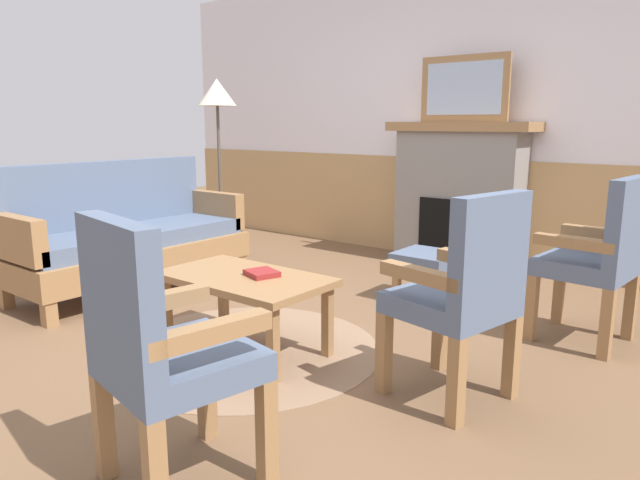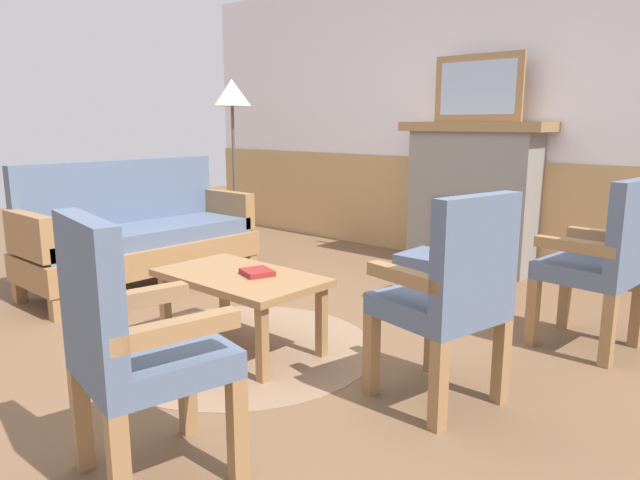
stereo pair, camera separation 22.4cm
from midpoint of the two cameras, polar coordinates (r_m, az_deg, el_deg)
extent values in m
plane|color=brown|center=(3.53, -2.00, -9.65)|extent=(14.00, 14.00, 0.00)
cube|color=white|center=(5.47, 17.54, 11.78)|extent=(7.20, 0.12, 2.70)
cube|color=tan|center=(5.47, 16.70, 2.61)|extent=(7.20, 0.02, 0.95)
cube|color=gray|center=(5.29, 15.92, 3.74)|extent=(1.10, 0.36, 1.20)
cube|color=black|center=(5.15, 14.85, 1.12)|extent=(0.56, 0.02, 0.48)
cube|color=olive|center=(5.24, 16.31, 10.68)|extent=(1.30, 0.44, 0.08)
cube|color=olive|center=(5.25, 16.51, 14.17)|extent=(0.80, 0.03, 0.56)
cube|color=#9EB2D1|center=(5.24, 16.43, 14.18)|extent=(0.68, 0.01, 0.44)
cube|color=olive|center=(4.13, -23.10, -6.26)|extent=(0.08, 0.08, 0.16)
cube|color=olive|center=(5.03, -5.57, -2.29)|extent=(0.08, 0.08, 0.16)
cube|color=olive|center=(4.66, -26.27, -4.56)|extent=(0.08, 0.08, 0.16)
cube|color=olive|center=(5.47, -9.83, -1.27)|extent=(0.08, 0.08, 0.16)
cube|color=olive|center=(4.72, -15.63, -1.33)|extent=(0.70, 1.80, 0.20)
cube|color=slate|center=(4.69, -15.73, 0.58)|extent=(0.60, 1.70, 0.12)
cube|color=slate|center=(4.90, -17.83, 4.58)|extent=(0.10, 1.70, 0.50)
cube|color=olive|center=(4.29, -25.41, 0.39)|extent=(0.60, 0.10, 0.30)
cube|color=olive|center=(5.17, -7.84, 3.12)|extent=(0.60, 0.10, 0.30)
cube|color=olive|center=(3.52, -13.22, -6.59)|extent=(0.05, 0.05, 0.40)
cube|color=olive|center=(2.90, -3.49, -10.22)|extent=(0.05, 0.05, 0.40)
cube|color=olive|center=(3.77, -7.73, -5.14)|extent=(0.05, 0.05, 0.40)
cube|color=olive|center=(3.21, 2.17, -8.06)|extent=(0.05, 0.05, 0.40)
cube|color=olive|center=(3.27, -5.98, -3.70)|extent=(0.96, 0.56, 0.04)
cylinder|color=#896B51|center=(3.40, -5.83, -10.50)|extent=(1.54, 1.54, 0.01)
cube|color=maroon|center=(3.23, -4.24, -3.21)|extent=(0.21, 0.20, 0.03)
cube|color=olive|center=(4.20, 9.54, -4.46)|extent=(0.05, 0.05, 0.26)
cube|color=olive|center=(4.06, 13.13, -5.19)|extent=(0.05, 0.05, 0.26)
cube|color=olive|center=(4.45, 11.62, -3.64)|extent=(0.05, 0.05, 0.26)
cube|color=olive|center=(4.31, 15.06, -4.28)|extent=(0.05, 0.05, 0.26)
cube|color=slate|center=(4.21, 12.44, -2.02)|extent=(0.40, 0.40, 0.10)
cube|color=olive|center=(3.62, 21.91, -6.60)|extent=(0.07, 0.07, 0.40)
cube|color=olive|center=(3.99, 24.51, -5.17)|extent=(0.07, 0.07, 0.40)
cube|color=olive|center=(3.48, 28.21, -7.90)|extent=(0.07, 0.07, 0.40)
cube|color=olive|center=(3.86, 30.27, -6.25)|extent=(0.07, 0.07, 0.40)
cube|color=slate|center=(3.67, 26.57, -2.71)|extent=(0.52, 0.52, 0.10)
cube|color=slate|center=(3.55, 29.99, 1.32)|extent=(0.12, 0.49, 0.48)
cube|color=olive|center=(3.44, 25.61, -0.58)|extent=(0.44, 0.11, 0.06)
cube|color=olive|center=(3.82, 27.89, 0.31)|extent=(0.44, 0.11, 0.06)
cube|color=olive|center=(2.81, 7.42, -11.07)|extent=(0.07, 0.07, 0.40)
cube|color=olive|center=(3.09, 13.12, -9.10)|extent=(0.07, 0.07, 0.40)
cube|color=olive|center=(2.55, 14.14, -13.76)|extent=(0.07, 0.07, 0.40)
cube|color=olive|center=(2.86, 19.62, -11.21)|extent=(0.07, 0.07, 0.40)
cube|color=slate|center=(2.73, 13.82, -6.36)|extent=(0.57, 0.57, 0.10)
cube|color=slate|center=(2.54, 17.58, -1.14)|extent=(0.18, 0.49, 0.48)
cube|color=olive|center=(2.54, 11.02, -3.63)|extent=(0.45, 0.16, 0.06)
cube|color=olive|center=(2.85, 16.64, -2.26)|extent=(0.45, 0.16, 0.06)
cube|color=olive|center=(2.50, -10.38, -14.14)|extent=(0.07, 0.07, 0.40)
cube|color=olive|center=(2.17, -5.05, -18.16)|extent=(0.07, 0.07, 0.40)
cube|color=olive|center=(2.36, -19.86, -16.25)|extent=(0.07, 0.07, 0.40)
cube|color=olive|center=(2.01, -15.95, -21.18)|extent=(0.07, 0.07, 0.40)
cube|color=slate|center=(2.14, -13.11, -11.42)|extent=(0.56, 0.56, 0.10)
cube|color=slate|center=(1.98, -18.78, -4.74)|extent=(0.49, 0.17, 0.48)
cube|color=olive|center=(2.26, -15.46, -5.70)|extent=(0.15, 0.45, 0.06)
cube|color=olive|center=(1.91, -10.77, -8.74)|extent=(0.15, 0.45, 0.06)
cylinder|color=#332D28|center=(5.86, -7.15, -1.01)|extent=(0.24, 0.24, 0.03)
cylinder|color=#4C473D|center=(5.75, -7.33, 5.97)|extent=(0.03, 0.03, 1.40)
cone|color=silver|center=(5.73, -7.54, 14.21)|extent=(0.36, 0.36, 0.25)
camera|label=1|loc=(0.11, -88.23, 0.36)|focal=32.48mm
camera|label=2|loc=(0.11, 91.77, -0.36)|focal=32.48mm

